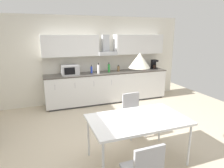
{
  "coord_description": "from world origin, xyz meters",
  "views": [
    {
      "loc": [
        -1.12,
        -3.44,
        2.07
      ],
      "look_at": [
        0.33,
        0.49,
        1.0
      ],
      "focal_mm": 32.0,
      "sensor_mm": 36.0,
      "label": 1
    }
  ],
  "objects_px": {
    "bottle_blue": "(92,70)",
    "dining_table": "(138,121)",
    "bottle_green": "(109,68)",
    "bottle_white": "(99,69)",
    "bottle_brown": "(118,69)",
    "bottle_red": "(144,67)",
    "microwave": "(70,70)",
    "chair_far_right": "(133,110)",
    "coffee_maker": "(154,64)",
    "pendant_lamp": "(140,60)"
  },
  "relations": [
    {
      "from": "bottle_blue",
      "to": "dining_table",
      "type": "bearing_deg",
      "value": -90.7
    },
    {
      "from": "bottle_green",
      "to": "bottle_white",
      "type": "height_order",
      "value": "bottle_white"
    },
    {
      "from": "bottle_brown",
      "to": "bottle_red",
      "type": "bearing_deg",
      "value": 2.0
    },
    {
      "from": "microwave",
      "to": "chair_far_right",
      "type": "distance_m",
      "value": 2.38
    },
    {
      "from": "bottle_white",
      "to": "dining_table",
      "type": "distance_m",
      "value": 2.95
    },
    {
      "from": "bottle_red",
      "to": "bottle_white",
      "type": "relative_size",
      "value": 0.67
    },
    {
      "from": "bottle_brown",
      "to": "bottle_red",
      "type": "relative_size",
      "value": 0.97
    },
    {
      "from": "coffee_maker",
      "to": "bottle_brown",
      "type": "xyz_separation_m",
      "value": [
        -1.26,
        -0.0,
        -0.06
      ]
    },
    {
      "from": "chair_far_right",
      "to": "bottle_blue",
      "type": "bearing_deg",
      "value": 98.02
    },
    {
      "from": "microwave",
      "to": "dining_table",
      "type": "relative_size",
      "value": 0.31
    },
    {
      "from": "microwave",
      "to": "bottle_white",
      "type": "bearing_deg",
      "value": -4.1
    },
    {
      "from": "pendant_lamp",
      "to": "microwave",
      "type": "bearing_deg",
      "value": 101.15
    },
    {
      "from": "bottle_brown",
      "to": "chair_far_right",
      "type": "height_order",
      "value": "bottle_brown"
    },
    {
      "from": "bottle_blue",
      "to": "chair_far_right",
      "type": "xyz_separation_m",
      "value": [
        0.3,
        -2.16,
        -0.5
      ]
    },
    {
      "from": "bottle_blue",
      "to": "pendant_lamp",
      "type": "xyz_separation_m",
      "value": [
        -0.04,
        -3.01,
        0.65
      ]
    },
    {
      "from": "bottle_red",
      "to": "pendant_lamp",
      "type": "height_order",
      "value": "pendant_lamp"
    },
    {
      "from": "microwave",
      "to": "bottle_brown",
      "type": "height_order",
      "value": "microwave"
    },
    {
      "from": "coffee_maker",
      "to": "bottle_green",
      "type": "distance_m",
      "value": 1.57
    },
    {
      "from": "microwave",
      "to": "bottle_white",
      "type": "relative_size",
      "value": 1.57
    },
    {
      "from": "microwave",
      "to": "bottle_blue",
      "type": "height_order",
      "value": "microwave"
    },
    {
      "from": "bottle_red",
      "to": "bottle_white",
      "type": "xyz_separation_m",
      "value": [
        -1.57,
        -0.12,
        0.04
      ]
    },
    {
      "from": "bottle_red",
      "to": "dining_table",
      "type": "bearing_deg",
      "value": -120.67
    },
    {
      "from": "bottle_red",
      "to": "bottle_white",
      "type": "height_order",
      "value": "bottle_white"
    },
    {
      "from": "dining_table",
      "to": "bottle_red",
      "type": "bearing_deg",
      "value": 59.33
    },
    {
      "from": "microwave",
      "to": "bottle_green",
      "type": "distance_m",
      "value": 1.16
    },
    {
      "from": "dining_table",
      "to": "coffee_maker",
      "type": "bearing_deg",
      "value": 54.49
    },
    {
      "from": "bottle_brown",
      "to": "bottle_white",
      "type": "xyz_separation_m",
      "value": [
        -0.66,
        -0.08,
        0.05
      ]
    },
    {
      "from": "microwave",
      "to": "bottle_brown",
      "type": "distance_m",
      "value": 1.47
    },
    {
      "from": "bottle_red",
      "to": "bottle_green",
      "type": "bearing_deg",
      "value": -177.9
    },
    {
      "from": "coffee_maker",
      "to": "bottle_blue",
      "type": "distance_m",
      "value": 2.11
    },
    {
      "from": "bottle_white",
      "to": "bottle_blue",
      "type": "relative_size",
      "value": 1.27
    },
    {
      "from": "bottle_brown",
      "to": "chair_far_right",
      "type": "bearing_deg",
      "value": -104.22
    },
    {
      "from": "bottle_green",
      "to": "bottle_blue",
      "type": "xyz_separation_m",
      "value": [
        -0.53,
        0.02,
        -0.02
      ]
    },
    {
      "from": "pendant_lamp",
      "to": "chair_far_right",
      "type": "bearing_deg",
      "value": 68.15
    },
    {
      "from": "coffee_maker",
      "to": "dining_table",
      "type": "bearing_deg",
      "value": -125.51
    },
    {
      "from": "coffee_maker",
      "to": "bottle_blue",
      "type": "xyz_separation_m",
      "value": [
        -2.11,
        0.01,
        -0.05
      ]
    },
    {
      "from": "microwave",
      "to": "bottle_blue",
      "type": "xyz_separation_m",
      "value": [
        0.62,
        0.04,
        -0.04
      ]
    },
    {
      "from": "coffee_maker",
      "to": "chair_far_right",
      "type": "distance_m",
      "value": 2.86
    },
    {
      "from": "bottle_red",
      "to": "pendant_lamp",
      "type": "xyz_separation_m",
      "value": [
        -1.8,
        -3.03,
        0.67
      ]
    },
    {
      "from": "pendant_lamp",
      "to": "bottle_brown",
      "type": "bearing_deg",
      "value": 73.55
    },
    {
      "from": "dining_table",
      "to": "chair_far_right",
      "type": "height_order",
      "value": "chair_far_right"
    },
    {
      "from": "microwave",
      "to": "bottle_blue",
      "type": "relative_size",
      "value": 1.99
    },
    {
      "from": "microwave",
      "to": "coffee_maker",
      "type": "relative_size",
      "value": 1.6
    },
    {
      "from": "bottle_red",
      "to": "pendant_lamp",
      "type": "bearing_deg",
      "value": -120.67
    },
    {
      "from": "chair_far_right",
      "to": "bottle_green",
      "type": "bearing_deg",
      "value": 83.86
    },
    {
      "from": "microwave",
      "to": "bottle_green",
      "type": "height_order",
      "value": "bottle_green"
    },
    {
      "from": "dining_table",
      "to": "microwave",
      "type": "bearing_deg",
      "value": 101.15
    },
    {
      "from": "bottle_green",
      "to": "chair_far_right",
      "type": "height_order",
      "value": "bottle_green"
    },
    {
      "from": "coffee_maker",
      "to": "bottle_brown",
      "type": "relative_size",
      "value": 1.51
    },
    {
      "from": "coffee_maker",
      "to": "bottle_blue",
      "type": "relative_size",
      "value": 1.24
    }
  ]
}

